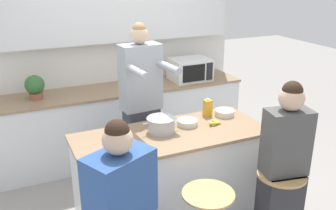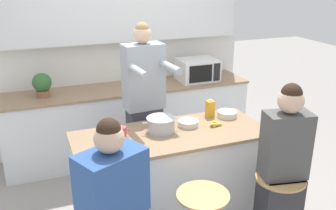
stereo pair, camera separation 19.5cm
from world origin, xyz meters
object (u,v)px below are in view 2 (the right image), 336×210
object	(u,v)px
bar_stool_rightmost	(277,205)
person_seated_near	(282,173)
person_cooking	(144,111)
fruit_bowl	(188,123)
microwave	(197,70)
banana_bunch	(215,124)
juice_carton	(210,109)
kitchen_island	(171,175)
cooking_pot	(161,125)
potted_plant	(42,84)
coffee_cup_near	(122,132)

from	to	relation	value
bar_stool_rightmost	person_seated_near	size ratio (longest dim) A/B	0.45
bar_stool_rightmost	person_seated_near	xyz separation A→B (m)	(0.03, 0.02, 0.30)
person_cooking	person_seated_near	bearing A→B (deg)	-62.06
person_seated_near	fruit_bowl	xyz separation A→B (m)	(-0.53, 0.78, 0.23)
person_cooking	microwave	size ratio (longest dim) A/B	3.61
person_cooking	microwave	world-z (taller)	person_cooking
banana_bunch	juice_carton	distance (m)	0.25
kitchen_island	person_seated_near	distance (m)	1.03
kitchen_island	cooking_pot	distance (m)	0.52
fruit_bowl	cooking_pot	bearing A→B (deg)	-173.68
juice_carton	microwave	size ratio (longest dim) A/B	0.36
kitchen_island	person_cooking	distance (m)	0.76
fruit_bowl	juice_carton	size ratio (longest dim) A/B	1.08
person_cooking	fruit_bowl	bearing A→B (deg)	-64.97
bar_stool_rightmost	microwave	world-z (taller)	microwave
cooking_pot	banana_bunch	xyz separation A→B (m)	(0.53, -0.06, -0.05)
bar_stool_rightmost	person_cooking	xyz separation A→B (m)	(-0.78, 1.30, 0.51)
cooking_pot	banana_bunch	size ratio (longest dim) A/B	2.38
banana_bunch	juice_carton	size ratio (longest dim) A/B	0.81
bar_stool_rightmost	fruit_bowl	xyz separation A→B (m)	(-0.50, 0.80, 0.53)
person_cooking	potted_plant	xyz separation A→B (m)	(-0.96, 0.84, 0.16)
banana_bunch	potted_plant	distance (m)	2.06
kitchen_island	cooking_pot	xyz separation A→B (m)	(-0.07, 0.07, 0.51)
cooking_pot	microwave	distance (m)	1.67
microwave	cooking_pot	bearing A→B (deg)	-126.74
person_seated_near	potted_plant	bearing A→B (deg)	140.82
juice_carton	microwave	distance (m)	1.23
banana_bunch	person_cooking	bearing A→B (deg)	131.35
cooking_pot	person_cooking	bearing A→B (deg)	89.12
kitchen_island	fruit_bowl	bearing A→B (deg)	25.13
bar_stool_rightmost	fruit_bowl	distance (m)	1.08
kitchen_island	potted_plant	world-z (taller)	potted_plant
juice_carton	person_cooking	bearing A→B (deg)	148.73
potted_plant	microwave	bearing A→B (deg)	-0.99
bar_stool_rightmost	cooking_pot	size ratio (longest dim) A/B	1.90
coffee_cup_near	fruit_bowl	bearing A→B (deg)	1.51
coffee_cup_near	potted_plant	world-z (taller)	potted_plant
person_cooking	cooking_pot	size ratio (longest dim) A/B	5.20
cooking_pot	fruit_bowl	world-z (taller)	cooking_pot
cooking_pot	coffee_cup_near	distance (m)	0.36
person_cooking	fruit_bowl	world-z (taller)	person_cooking
kitchen_island	juice_carton	xyz separation A→B (m)	(0.52, 0.24, 0.53)
fruit_bowl	potted_plant	world-z (taller)	potted_plant
person_cooking	fruit_bowl	distance (m)	0.57
banana_bunch	potted_plant	world-z (taller)	potted_plant
kitchen_island	coffee_cup_near	size ratio (longest dim) A/B	16.69
person_cooking	juice_carton	distance (m)	0.69
person_seated_near	banana_bunch	size ratio (longest dim) A/B	10.04
fruit_bowl	juice_carton	xyz separation A→B (m)	(0.30, 0.14, 0.06)
person_cooking	juice_carton	world-z (taller)	person_cooking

